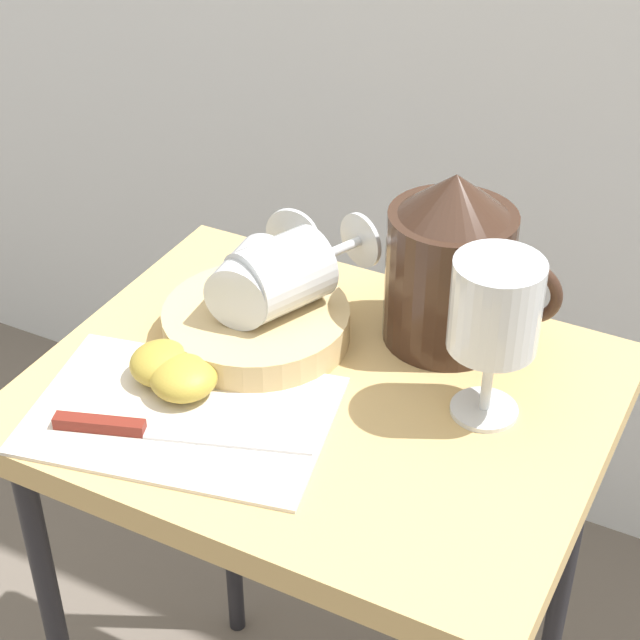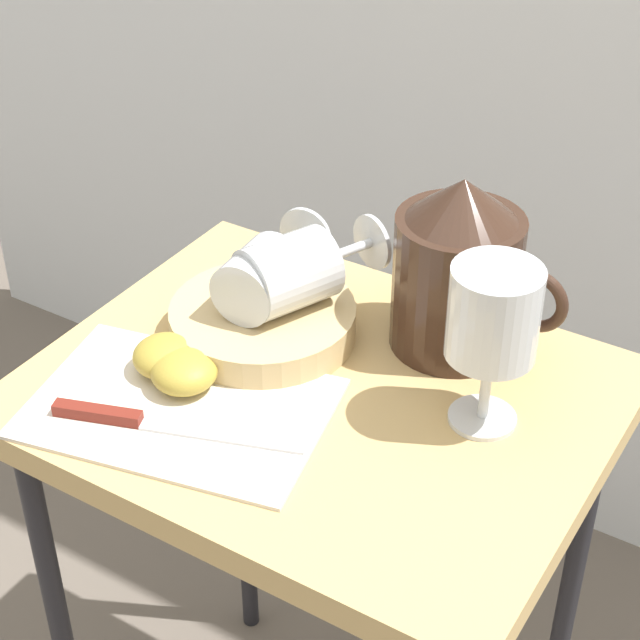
# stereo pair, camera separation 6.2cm
# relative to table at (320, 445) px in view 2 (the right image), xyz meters

# --- Properties ---
(table) EXTENTS (0.54, 0.43, 0.67)m
(table) POSITION_rel_table_xyz_m (0.00, 0.00, 0.00)
(table) COLOR tan
(table) RESTS_ON ground_plane
(linen_napkin) EXTENTS (0.31, 0.24, 0.00)m
(linen_napkin) POSITION_rel_table_xyz_m (-0.10, -0.10, 0.08)
(linen_napkin) COLOR silver
(linen_napkin) RESTS_ON table
(basket_tray) EXTENTS (0.19, 0.19, 0.03)m
(basket_tray) POSITION_rel_table_xyz_m (-0.10, 0.04, 0.09)
(basket_tray) COLOR tan
(basket_tray) RESTS_ON table
(pitcher) EXTENTS (0.18, 0.13, 0.19)m
(pitcher) POSITION_rel_table_xyz_m (0.08, 0.14, 0.15)
(pitcher) COLOR #382319
(pitcher) RESTS_ON table
(wine_glass_upright) EXTENTS (0.08, 0.08, 0.16)m
(wine_glass_upright) POSITION_rel_table_xyz_m (0.15, 0.04, 0.18)
(wine_glass_upright) COLOR silver
(wine_glass_upright) RESTS_ON table
(wine_glass_tipped_near) EXTENTS (0.12, 0.17, 0.08)m
(wine_glass_tipped_near) POSITION_rel_table_xyz_m (-0.07, 0.07, 0.15)
(wine_glass_tipped_near) COLOR silver
(wine_glass_tipped_near) RESTS_ON basket_tray
(wine_glass_tipped_far) EXTENTS (0.08, 0.15, 0.07)m
(wine_glass_tipped_far) POSITION_rel_table_xyz_m (-0.10, 0.05, 0.14)
(wine_glass_tipped_far) COLOR silver
(wine_glass_tipped_far) RESTS_ON basket_tray
(apple_half_left) EXTENTS (0.06, 0.06, 0.04)m
(apple_half_left) POSITION_rel_table_xyz_m (-0.14, -0.06, 0.09)
(apple_half_left) COLOR #B29938
(apple_half_left) RESTS_ON linen_napkin
(apple_half_right) EXTENTS (0.06, 0.06, 0.04)m
(apple_half_right) POSITION_rel_table_xyz_m (-0.11, -0.07, 0.09)
(apple_half_right) COLOR #B29938
(apple_half_right) RESTS_ON linen_napkin
(knife) EXTENTS (0.23, 0.09, 0.01)m
(knife) POSITION_rel_table_xyz_m (-0.11, -0.14, 0.08)
(knife) COLOR silver
(knife) RESTS_ON linen_napkin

